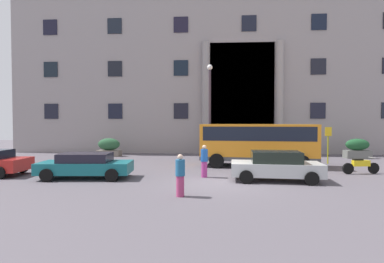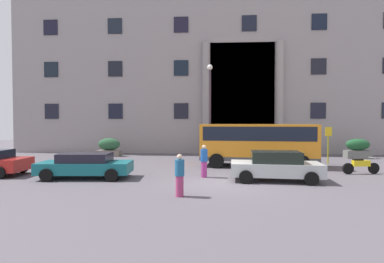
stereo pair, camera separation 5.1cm
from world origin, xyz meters
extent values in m
cube|color=#544E55|center=(0.00, 0.00, -0.06)|extent=(80.00, 64.00, 0.12)
cube|color=gray|center=(0.00, 17.50, 8.69)|extent=(37.40, 9.00, 17.38)
cube|color=black|center=(2.41, 13.06, 4.92)|extent=(5.65, 0.12, 9.85)
cylinder|color=gray|center=(-0.77, 12.75, 4.92)|extent=(0.72, 0.72, 9.85)
cylinder|color=gray|center=(5.60, 12.75, 4.92)|extent=(0.72, 0.72, 9.85)
cube|color=black|center=(-14.96, 12.96, 3.82)|extent=(1.29, 0.08, 1.38)
cube|color=black|center=(-8.98, 12.96, 3.82)|extent=(1.29, 0.08, 1.38)
cube|color=black|center=(-2.99, 12.96, 3.82)|extent=(1.29, 0.08, 1.38)
cube|color=black|center=(8.98, 12.96, 3.82)|extent=(1.29, 0.08, 1.38)
cube|color=black|center=(-14.96, 12.96, 7.65)|extent=(1.29, 0.08, 1.38)
cube|color=black|center=(-8.98, 12.96, 7.65)|extent=(1.29, 0.08, 1.38)
cube|color=black|center=(-2.99, 12.96, 7.65)|extent=(1.29, 0.08, 1.38)
cube|color=black|center=(8.98, 12.96, 7.65)|extent=(1.29, 0.08, 1.38)
cube|color=black|center=(-14.96, 12.96, 11.47)|extent=(1.29, 0.08, 1.38)
cube|color=black|center=(-8.98, 12.96, 11.47)|extent=(1.29, 0.08, 1.38)
cube|color=black|center=(-2.99, 12.96, 11.47)|extent=(1.29, 0.08, 1.38)
cube|color=black|center=(2.99, 12.96, 11.47)|extent=(1.29, 0.08, 1.38)
cube|color=black|center=(8.98, 12.96, 11.47)|extent=(1.29, 0.08, 1.38)
cube|color=orange|center=(2.59, 5.50, 1.56)|extent=(7.27, 3.03, 2.23)
cube|color=black|center=(2.59, 5.50, 2.11)|extent=(6.86, 3.02, 0.86)
cube|color=black|center=(6.03, 5.14, 1.92)|extent=(0.26, 1.93, 1.07)
cube|color=#4A4B4D|center=(2.59, 5.50, 0.57)|extent=(7.28, 3.07, 0.24)
cylinder|color=black|center=(5.17, 6.39, 0.45)|extent=(0.92, 0.37, 0.90)
cylinder|color=black|center=(4.93, 4.10, 0.45)|extent=(0.92, 0.37, 0.90)
cylinder|color=black|center=(0.24, 6.90, 0.45)|extent=(0.92, 0.37, 0.90)
cylinder|color=black|center=(0.00, 4.61, 0.45)|extent=(0.92, 0.37, 0.90)
cylinder|color=#9C9A12|center=(7.53, 6.98, 1.22)|extent=(0.08, 0.08, 2.43)
cube|color=yellow|center=(7.53, 6.95, 2.18)|extent=(0.44, 0.03, 0.60)
cube|color=#6D645A|center=(-8.76, 10.58, 0.25)|extent=(1.90, 0.94, 0.50)
ellipsoid|color=#275232|center=(-8.76, 10.58, 1.00)|extent=(1.82, 0.85, 1.00)
cube|color=slate|center=(1.22, 10.89, 0.25)|extent=(1.46, 0.92, 0.50)
ellipsoid|color=#154F27|center=(1.22, 10.89, 1.03)|extent=(1.40, 0.83, 1.05)
cube|color=#655F60|center=(6.53, 10.11, 0.30)|extent=(1.46, 0.76, 0.60)
ellipsoid|color=#295D2D|center=(6.53, 10.11, 1.14)|extent=(1.40, 0.68, 1.10)
cube|color=slate|center=(11.07, 10.32, 0.31)|extent=(1.87, 0.89, 0.62)
ellipsoid|color=#1D4F2A|center=(11.07, 10.32, 1.07)|extent=(1.80, 0.80, 0.91)
cube|color=#156168|center=(-6.59, 0.94, 0.55)|extent=(4.59, 2.04, 0.56)
cube|color=black|center=(-6.59, 0.94, 1.04)|extent=(2.52, 1.69, 0.43)
cylinder|color=black|center=(-5.13, 1.91, 0.31)|extent=(0.63, 0.24, 0.62)
cylinder|color=black|center=(-5.02, 0.18, 0.31)|extent=(0.63, 0.24, 0.62)
cylinder|color=black|center=(-8.17, 1.71, 0.31)|extent=(0.63, 0.24, 0.62)
cylinder|color=black|center=(-8.05, -0.03, 0.31)|extent=(0.63, 0.24, 0.62)
cube|color=#B4B9B9|center=(2.72, 0.86, 0.58)|extent=(4.30, 2.04, 0.62)
cube|color=black|center=(2.72, 0.86, 1.15)|extent=(2.37, 1.69, 0.53)
cylinder|color=black|center=(4.20, 1.61, 0.31)|extent=(0.63, 0.25, 0.62)
cylinder|color=black|center=(4.07, -0.11, 0.31)|extent=(0.63, 0.25, 0.62)
cylinder|color=black|center=(1.37, 1.83, 0.31)|extent=(0.63, 0.25, 0.62)
cylinder|color=black|center=(1.24, 0.11, 0.31)|extent=(0.63, 0.25, 0.62)
cylinder|color=black|center=(-10.80, 2.36, 0.31)|extent=(0.63, 0.22, 0.62)
cylinder|color=black|center=(8.49, 3.19, 0.30)|extent=(0.61, 0.19, 0.60)
cylinder|color=black|center=(7.04, 2.98, 0.30)|extent=(0.61, 0.20, 0.60)
cube|color=yellow|center=(7.76, 3.08, 0.58)|extent=(0.96, 0.37, 0.32)
cube|color=black|center=(7.58, 3.06, 0.76)|extent=(0.54, 0.27, 0.12)
cylinder|color=#A5A5A8|center=(8.37, 3.17, 0.88)|extent=(0.11, 0.55, 0.03)
cylinder|color=#952D71|center=(-0.70, 1.59, 0.40)|extent=(0.30, 0.30, 0.81)
cylinder|color=#1A4893|center=(-0.70, 1.59, 1.12)|extent=(0.36, 0.36, 0.62)
sphere|color=tan|center=(-0.70, 1.59, 1.54)|extent=(0.22, 0.22, 0.22)
cylinder|color=#A13563|center=(-1.53, -2.38, 0.39)|extent=(0.30, 0.30, 0.78)
cylinder|color=#205986|center=(-1.53, -2.38, 1.09)|extent=(0.36, 0.36, 0.60)
sphere|color=beige|center=(-1.53, -2.38, 1.49)|extent=(0.21, 0.21, 0.21)
cylinder|color=#3D3139|center=(-0.43, 8.51, 3.34)|extent=(0.18, 0.18, 6.67)
sphere|color=white|center=(-0.43, 8.51, 6.85)|extent=(0.40, 0.40, 0.40)
camera|label=1|loc=(-0.42, -13.35, 2.77)|focal=27.63mm
camera|label=2|loc=(-0.37, -13.35, 2.77)|focal=27.63mm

